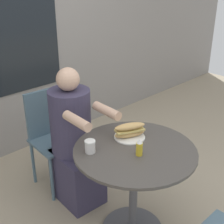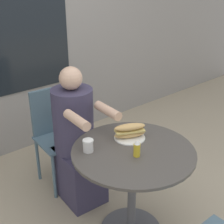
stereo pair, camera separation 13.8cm
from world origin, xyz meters
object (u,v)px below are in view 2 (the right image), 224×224
at_px(seated_diner, 77,145).
at_px(drink_cup, 88,146).
at_px(cafe_table, 133,172).
at_px(condiment_bottle, 137,148).
at_px(sandwich_on_plate, 130,132).
at_px(diner_chair, 55,128).

height_order(seated_diner, drink_cup, seated_diner).
distance_m(cafe_table, seated_diner, 0.60).
distance_m(seated_diner, drink_cup, 0.52).
height_order(seated_diner, condiment_bottle, seated_diner).
relative_size(seated_diner, condiment_bottle, 10.07).
height_order(sandwich_on_plate, condiment_bottle, condiment_bottle).
bearing_deg(cafe_table, diner_chair, 93.13).
bearing_deg(seated_diner, sandwich_on_plate, 112.31).
relative_size(cafe_table, seated_diner, 0.72).
distance_m(seated_diner, condiment_bottle, 0.71).
xyz_separation_m(cafe_table, sandwich_on_plate, (0.09, 0.13, 0.23)).
distance_m(cafe_table, condiment_bottle, 0.25).
bearing_deg(sandwich_on_plate, condiment_bottle, -122.36).
relative_size(seated_diner, sandwich_on_plate, 4.88).
height_order(diner_chair, seated_diner, seated_diner).
bearing_deg(cafe_table, drink_cup, 143.04).
xyz_separation_m(drink_cup, condiment_bottle, (0.20, -0.25, 0.01)).
relative_size(sandwich_on_plate, condiment_bottle, 2.06).
distance_m(diner_chair, seated_diner, 0.35).
distance_m(cafe_table, diner_chair, 0.94).
xyz_separation_m(sandwich_on_plate, condiment_bottle, (-0.13, -0.20, 0.01)).
bearing_deg(condiment_bottle, drink_cup, 129.32).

